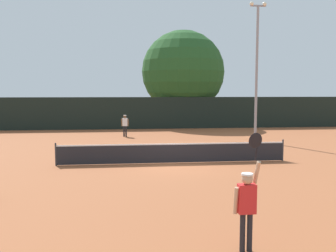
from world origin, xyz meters
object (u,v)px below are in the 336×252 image
Objects in this scene: player_receiving at (125,123)px; tennis_ball at (116,158)px; parked_car_near at (68,116)px; parked_car_far at (234,116)px; player_serving at (247,200)px; light_pole at (257,64)px; large_tree at (183,72)px; parked_car_mid at (202,116)px.

player_receiving is 24.24× the size of tennis_ball.
parked_car_near and parked_car_far have the same top height.
light_pole is (6.39, 17.30, 4.18)m from player_serving.
large_tree reaches higher than player_receiving.
light_pole reaches higher than parked_car_mid.
parked_car_near is at bearing 161.04° from large_tree.
light_pole reaches higher than player_serving.
parked_car_near is at bearing 104.76° from player_serving.
light_pole is 15.34m from parked_car_far.
parked_car_near is (-15.31, 16.54, -4.56)m from light_pole.
parked_car_mid is at bearing 66.97° from tennis_ball.
large_tree is 13.60m from parked_car_near.
tennis_ball is at bearing -108.92° from large_tree.
player_serving is 18.91m from light_pole.
parked_car_mid is 3.56m from parked_car_far.
large_tree is 2.17× the size of parked_car_far.
parked_car_mid is (8.73, 20.54, 0.74)m from tennis_ball.
parked_car_near is 14.67m from parked_car_mid.
player_receiving is 0.39× the size of parked_car_mid.
parked_car_far is at bearing -3.84° from parked_car_near.
large_tree is at bearing -137.72° from parked_car_mid.
parked_car_mid is (8.30, 11.09, -0.23)m from player_receiving.
player_serving is at bearing -99.82° from parked_car_mid.
parked_car_far is (3.55, -0.22, 0.00)m from parked_car_mid.
large_tree is at bearing 71.08° from tennis_ball.
parked_car_near is (-8.92, 33.84, -0.38)m from player_serving.
parked_car_far is (6.01, 1.99, -4.63)m from large_tree.
player_receiving reaches higher than tennis_ball.
parked_car_mid reaches higher than player_receiving.
large_tree reaches higher than tennis_ball.
player_serving is 30.15m from large_tree.
parked_car_near is (-6.24, 13.03, -0.23)m from player_receiving.
player_receiving is 10.64m from light_pole.
parked_car_far is at bearing 18.36° from large_tree.
tennis_ball is 0.02× the size of parked_car_mid.
player_serving is 1.57× the size of player_receiving.
parked_car_far is (18.10, -2.16, 0.00)m from parked_car_near.
large_tree is at bearing -123.39° from player_receiving.
large_tree is 7.84m from parked_car_far.
parked_car_mid reaches higher than tennis_ball.
parked_car_near and parked_car_mid have the same top height.
large_tree is (-3.22, 12.39, 0.07)m from light_pole.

